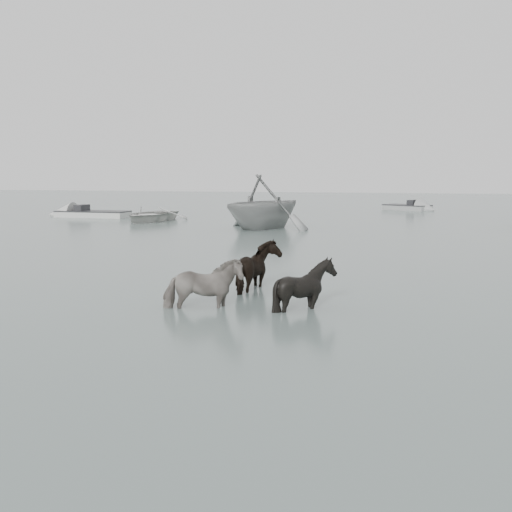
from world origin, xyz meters
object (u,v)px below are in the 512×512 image
Objects in this scene: pony_pinto at (203,275)px; rowboat_lead at (150,213)px; pony_dark at (260,259)px; pony_black at (305,276)px.

pony_pinto is 23.36m from rowboat_lead.
pony_dark is 21.54m from rowboat_lead.
pony_dark is (0.65, 2.38, 0.03)m from pony_pinto.
rowboat_lead is at bearing 28.55° from pony_black.
pony_dark reaches higher than pony_pinto.
pony_dark is at bearing -54.93° from rowboat_lead.
rowboat_lead is (-10.03, 21.09, -0.23)m from pony_pinto.
pony_dark is 1.06× the size of pony_black.
pony_pinto is 0.37× the size of rowboat_lead.
pony_pinto is 2.47m from pony_dark.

